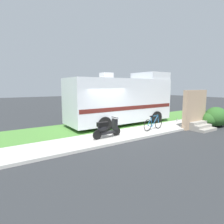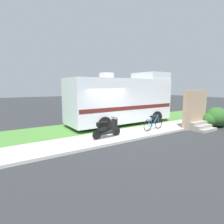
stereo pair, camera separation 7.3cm
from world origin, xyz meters
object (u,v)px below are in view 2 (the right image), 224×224
Objects in this scene: motorhome_rv at (122,100)px; pickup_truck_near at (121,103)px; bicycle at (153,123)px; bottle_green at (177,120)px; scooter at (106,128)px.

motorhome_rv is 1.32× the size of pickup_truck_near.
bicycle is 6.84× the size of bottle_green.
motorhome_rv reaches higher than bottle_green.
bicycle is 0.30× the size of pickup_truck_near.
pickup_truck_near reaches higher than scooter.
motorhome_rv reaches higher than pickup_truck_near.
motorhome_rv is 29.87× the size of bottle_green.
pickup_truck_near is (3.19, 7.58, 0.47)m from bicycle.
scooter is at bearing -174.09° from bottle_green.
scooter is at bearing -137.70° from motorhome_rv.
motorhome_rv is 4.27m from bottle_green.
scooter is 9.79m from pickup_truck_near.
scooter is 6.69× the size of bottle_green.
motorhome_rv reaches higher than scooter.
motorhome_rv is at bearing 95.90° from bicycle.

